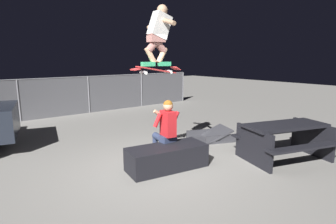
{
  "coord_description": "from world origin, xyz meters",
  "views": [
    {
      "loc": [
        -2.93,
        -4.05,
        2.08
      ],
      "look_at": [
        0.35,
        0.08,
        1.04
      ],
      "focal_mm": 29.49,
      "sensor_mm": 36.0,
      "label": 1
    }
  ],
  "objects_px": {
    "person_sitting_on_ledge": "(166,128)",
    "skater_airborne": "(159,33)",
    "picnic_table_back": "(285,136)",
    "ledge_box_main": "(167,157)",
    "skateboard": "(156,70)",
    "kicker_ramp": "(211,137)"
  },
  "relations": [
    {
      "from": "ledge_box_main",
      "to": "picnic_table_back",
      "type": "height_order",
      "value": "picnic_table_back"
    },
    {
      "from": "kicker_ramp",
      "to": "picnic_table_back",
      "type": "xyz_separation_m",
      "value": [
        0.17,
        -1.88,
        0.43
      ]
    },
    {
      "from": "skater_airborne",
      "to": "kicker_ramp",
      "type": "relative_size",
      "value": 0.97
    },
    {
      "from": "person_sitting_on_ledge",
      "to": "skater_airborne",
      "type": "bearing_deg",
      "value": 167.84
    },
    {
      "from": "ledge_box_main",
      "to": "skateboard",
      "type": "bearing_deg",
      "value": 85.2
    },
    {
      "from": "picnic_table_back",
      "to": "ledge_box_main",
      "type": "bearing_deg",
      "value": 153.45
    },
    {
      "from": "skateboard",
      "to": "kicker_ramp",
      "type": "bearing_deg",
      "value": 11.41
    },
    {
      "from": "person_sitting_on_ledge",
      "to": "skater_airborne",
      "type": "relative_size",
      "value": 1.14
    },
    {
      "from": "person_sitting_on_ledge",
      "to": "kicker_ramp",
      "type": "distance_m",
      "value": 1.99
    },
    {
      "from": "skater_airborne",
      "to": "skateboard",
      "type": "bearing_deg",
      "value": 176.27
    },
    {
      "from": "person_sitting_on_ledge",
      "to": "skateboard",
      "type": "relative_size",
      "value": 1.24
    },
    {
      "from": "skateboard",
      "to": "kicker_ramp",
      "type": "distance_m",
      "value": 2.73
    },
    {
      "from": "kicker_ramp",
      "to": "skater_airborne",
      "type": "bearing_deg",
      "value": -168.17
    },
    {
      "from": "skateboard",
      "to": "kicker_ramp",
      "type": "height_order",
      "value": "skateboard"
    },
    {
      "from": "skater_airborne",
      "to": "picnic_table_back",
      "type": "height_order",
      "value": "skater_airborne"
    },
    {
      "from": "person_sitting_on_ledge",
      "to": "skateboard",
      "type": "height_order",
      "value": "skateboard"
    },
    {
      "from": "skateboard",
      "to": "kicker_ramp",
      "type": "relative_size",
      "value": 0.89
    },
    {
      "from": "picnic_table_back",
      "to": "skater_airborne",
      "type": "bearing_deg",
      "value": 145.58
    },
    {
      "from": "skateboard",
      "to": "picnic_table_back",
      "type": "distance_m",
      "value": 2.97
    },
    {
      "from": "person_sitting_on_ledge",
      "to": "skateboard",
      "type": "distance_m",
      "value": 1.17
    },
    {
      "from": "ledge_box_main",
      "to": "skater_airborne",
      "type": "xyz_separation_m",
      "value": [
        0.09,
        0.35,
        2.32
      ]
    },
    {
      "from": "person_sitting_on_ledge",
      "to": "kicker_ramp",
      "type": "bearing_deg",
      "value": 13.55
    }
  ]
}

